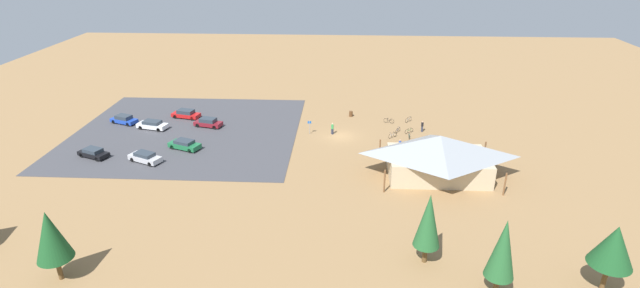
# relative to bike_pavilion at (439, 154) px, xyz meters

# --- Properties ---
(ground) EXTENTS (160.00, 160.00, 0.00)m
(ground) POSITION_rel_bike_pavilion_xyz_m (12.43, -12.49, -3.02)
(ground) COLOR #937047
(ground) RESTS_ON ground
(parking_lot_asphalt) EXTENTS (34.07, 32.16, 0.05)m
(parking_lot_asphalt) POSITION_rel_bike_pavilion_xyz_m (36.17, -13.14, -3.00)
(parking_lot_asphalt) COLOR #424247
(parking_lot_asphalt) RESTS_ON ground
(bike_pavilion) EXTENTS (14.24, 9.41, 5.51)m
(bike_pavilion) POSITION_rel_bike_pavilion_xyz_m (0.00, 0.00, 0.00)
(bike_pavilion) COLOR #C6B28E
(bike_pavilion) RESTS_ON ground
(trash_bin) EXTENTS (0.60, 0.60, 0.90)m
(trash_bin) POSITION_rel_bike_pavilion_xyz_m (10.73, -21.26, -2.57)
(trash_bin) COLOR brown
(trash_bin) RESTS_ON ground
(lot_sign) EXTENTS (0.56, 0.08, 2.20)m
(lot_sign) POSITION_rel_bike_pavilion_xyz_m (17.11, -13.12, -1.61)
(lot_sign) COLOR #99999E
(lot_sign) RESTS_ON ground
(pine_far_west) EXTENTS (3.53, 3.53, 6.53)m
(pine_far_west) POSITION_rel_bike_pavilion_xyz_m (-10.45, 21.00, 1.63)
(pine_far_west) COLOR brown
(pine_far_west) RESTS_ON ground
(pine_mideast) EXTENTS (2.47, 2.47, 7.25)m
(pine_mideast) POSITION_rel_bike_pavilion_xyz_m (-1.32, 21.68, 1.46)
(pine_mideast) COLOR brown
(pine_mideast) RESTS_ON ground
(pine_center) EXTENTS (3.05, 3.05, 6.89)m
(pine_center) POSITION_rel_bike_pavilion_xyz_m (36.68, 21.84, 1.50)
(pine_center) COLOR brown
(pine_center) RESTS_ON ground
(pine_far_east) EXTENTS (2.46, 2.46, 7.15)m
(pine_far_east) POSITION_rel_bike_pavilion_xyz_m (4.11, 17.66, 1.43)
(pine_far_east) COLOR brown
(pine_far_east) RESTS_ON ground
(bicycle_black_yard_center) EXTENTS (1.65, 0.62, 0.84)m
(bicycle_black_yard_center) POSITION_rel_bike_pavilion_xyz_m (4.62, -18.45, -2.63)
(bicycle_black_yard_center) COLOR black
(bicycle_black_yard_center) RESTS_ON ground
(bicycle_white_near_sign) EXTENTS (1.34, 1.22, 0.90)m
(bicycle_white_near_sign) POSITION_rel_bike_pavilion_xyz_m (4.53, -12.28, -2.62)
(bicycle_white_near_sign) COLOR black
(bicycle_white_near_sign) RESTS_ON ground
(bicycle_silver_yard_front) EXTENTS (1.15, 1.28, 0.85)m
(bicycle_silver_yard_front) POSITION_rel_bike_pavilion_xyz_m (1.39, -19.14, -2.64)
(bicycle_silver_yard_front) COLOR black
(bicycle_silver_yard_front) RESTS_ON ground
(bicycle_orange_near_porch) EXTENTS (1.66, 0.48, 0.76)m
(bicycle_orange_near_porch) POSITION_rel_bike_pavilion_xyz_m (-3.11, -10.37, -2.67)
(bicycle_orange_near_porch) COLOR black
(bicycle_orange_near_porch) RESTS_ON ground
(bicycle_green_trailside) EXTENTS (1.39, 1.15, 0.77)m
(bicycle_green_trailside) POSITION_rel_bike_pavilion_xyz_m (1.85, -14.30, -2.66)
(bicycle_green_trailside) COLOR black
(bicycle_green_trailside) RESTS_ON ground
(bicycle_blue_edge_south) EXTENTS (0.91, 1.44, 0.83)m
(bicycle_blue_edge_south) POSITION_rel_bike_pavilion_xyz_m (3.56, -14.44, -2.67)
(bicycle_blue_edge_south) COLOR black
(bicycle_blue_edge_south) RESTS_ON ground
(bicycle_purple_yard_right) EXTENTS (1.68, 0.69, 0.87)m
(bicycle_purple_yard_right) POSITION_rel_bike_pavilion_xyz_m (-0.96, -10.35, -2.64)
(bicycle_purple_yard_right) COLOR black
(bicycle_purple_yard_right) RESTS_ON ground
(bicycle_teal_lone_east) EXTENTS (0.48, 1.74, 0.90)m
(bicycle_teal_lone_east) POSITION_rel_bike_pavilion_xyz_m (2.10, -12.05, -2.64)
(bicycle_teal_lone_east) COLOR black
(bicycle_teal_lone_east) RESTS_ON ground
(bicycle_yellow_mid_cluster) EXTENTS (0.60, 1.62, 0.81)m
(bicycle_yellow_mid_cluster) POSITION_rel_bike_pavilion_xyz_m (-1.31, -8.56, -2.68)
(bicycle_yellow_mid_cluster) COLOR black
(bicycle_yellow_mid_cluster) RESTS_ON ground
(car_green_second_row) EXTENTS (4.93, 3.43, 1.33)m
(car_green_second_row) POSITION_rel_bike_pavilion_xyz_m (34.41, -6.50, -2.30)
(car_green_second_row) COLOR #1E6B3D
(car_green_second_row) RESTS_ON parking_lot_asphalt
(car_maroon_front_row) EXTENTS (4.66, 2.78, 1.42)m
(car_maroon_front_row) POSITION_rel_bike_pavilion_xyz_m (33.35, -15.23, -2.28)
(car_maroon_front_row) COLOR maroon
(car_maroon_front_row) RESTS_ON parking_lot_asphalt
(car_red_aisle_side) EXTENTS (4.91, 2.87, 1.40)m
(car_red_aisle_side) POSITION_rel_bike_pavilion_xyz_m (38.11, -19.00, -2.28)
(car_red_aisle_side) COLOR red
(car_red_aisle_side) RESTS_ON parking_lot_asphalt
(car_white_mid_lot) EXTENTS (5.05, 2.94, 1.33)m
(car_white_mid_lot) POSITION_rel_bike_pavilion_xyz_m (41.84, -13.85, -2.30)
(car_white_mid_lot) COLOR white
(car_white_mid_lot) RESTS_ON parking_lot_asphalt
(car_black_back_corner) EXTENTS (4.62, 3.25, 1.28)m
(car_black_back_corner) POSITION_rel_bike_pavilion_xyz_m (46.02, -3.11, -2.33)
(car_black_back_corner) COLOR black
(car_black_back_corner) RESTS_ON parking_lot_asphalt
(car_silver_far_end) EXTENTS (4.90, 3.42, 1.37)m
(car_silver_far_end) POSITION_rel_bike_pavilion_xyz_m (38.37, -1.98, -2.29)
(car_silver_far_end) COLOR #BCBCC1
(car_silver_far_end) RESTS_ON parking_lot_asphalt
(car_blue_end_stall) EXTENTS (4.69, 3.17, 1.38)m
(car_blue_end_stall) POSITION_rel_bike_pavilion_xyz_m (47.30, -15.93, -2.29)
(car_blue_end_stall) COLOR #1E42B2
(car_blue_end_stall) RESTS_ON parking_lot_asphalt
(visitor_by_pavilion) EXTENTS (0.36, 0.36, 1.74)m
(visitor_by_pavilion) POSITION_rel_bike_pavilion_xyz_m (-0.22, -14.98, -2.11)
(visitor_by_pavilion) COLOR #2D3347
(visitor_by_pavilion) RESTS_ON ground
(visitor_crossing_yard) EXTENTS (0.38, 0.40, 1.81)m
(visitor_crossing_yard) POSITION_rel_bike_pavilion_xyz_m (13.62, -13.26, -2.07)
(visitor_crossing_yard) COLOR #2D3347
(visitor_crossing_yard) RESTS_ON ground
(visitor_at_bikes) EXTENTS (0.36, 0.37, 1.72)m
(visitor_at_bikes) POSITION_rel_bike_pavilion_xyz_m (3.94, -7.57, -2.12)
(visitor_at_bikes) COLOR #2D3347
(visitor_at_bikes) RESTS_ON ground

